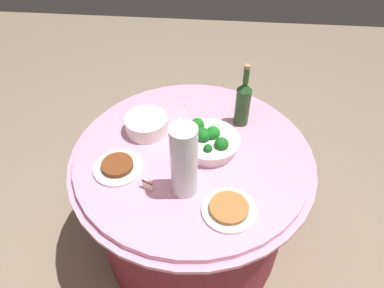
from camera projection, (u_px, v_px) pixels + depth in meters
The scene contains 10 objects.
ground_plane at pixel (192, 236), 2.18m from camera, with size 6.00×6.00×0.00m, color gray.
buffet_table at pixel (192, 199), 1.92m from camera, with size 1.16×1.16×0.74m.
broccoli_bowl at pixel (209, 141), 1.65m from camera, with size 0.28×0.28×0.12m.
plate_stack at pixel (147, 124), 1.74m from camera, with size 0.21×0.21×0.08m.
wine_bottle at pixel (243, 102), 1.72m from camera, with size 0.07×0.07×0.34m.
decorative_fruit_vase at pixel (184, 164), 1.40m from camera, with size 0.11×0.11×0.34m.
serving_tongs at pixel (180, 113), 1.86m from camera, with size 0.10×0.17×0.01m.
food_plate_stir_fry at pixel (118, 167), 1.58m from camera, with size 0.22×0.22×0.04m.
food_plate_peanuts at pixel (229, 209), 1.41m from camera, with size 0.22×0.22×0.03m.
label_placard_front at pixel (147, 184), 1.48m from camera, with size 0.05×0.03×0.05m.
Camera 1 is at (-0.11, 1.16, 1.92)m, focal length 33.17 mm.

